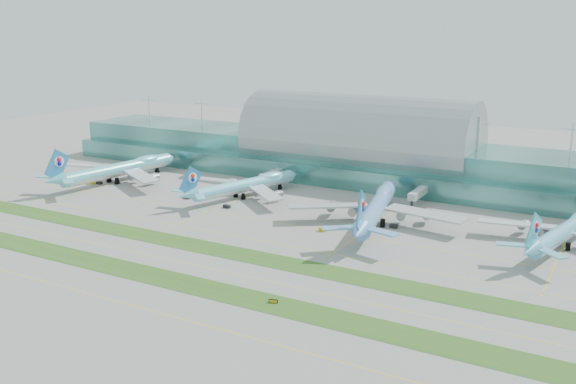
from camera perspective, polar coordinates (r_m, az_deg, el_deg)
The scene contains 19 objects.
ground at distance 226.77m, azimuth -6.85°, elevation -5.22°, with size 700.00×700.00×0.00m, color gray.
terminal at distance 332.11m, azimuth 6.26°, elevation 3.63°, with size 340.00×69.10×36.00m.
grass_strip_near at distance 206.36m, azimuth -11.46°, elevation -7.41°, with size 420.00×12.00×0.08m, color #2D591E.
grass_strip_far at distance 228.28m, azimuth -6.55°, elevation -5.06°, with size 420.00×12.00×0.08m, color #2D591E.
taxiline_a at distance 192.98m, azimuth -15.36°, elevation -9.24°, with size 420.00×0.35×0.01m, color yellow.
taxiline_b at distance 216.36m, azimuth -9.04°, elevation -6.27°, with size 420.00×0.35×0.01m, color yellow.
taxiline_c at distance 240.69m, azimuth -4.33°, elevation -3.98°, with size 420.00×0.35×0.01m, color yellow.
taxiline_d at distance 258.39m, azimuth -1.63°, elevation -2.65°, with size 420.00×0.35×0.01m, color yellow.
airliner_a at distance 335.35m, azimuth -14.74°, elevation 2.05°, with size 69.84×79.87×22.00m.
airliner_b at distance 295.47m, azimuth -3.76°, elevation 0.68°, with size 58.17×67.46×19.02m.
airliner_c at distance 257.27m, azimuth 7.91°, elevation -1.26°, with size 70.24×80.88×22.46m.
airliner_d at distance 248.88m, azimuth 23.44°, elevation -3.11°, with size 60.11×69.23×19.23m.
gse_a at distance 335.40m, azimuth -17.09°, elevation 0.85°, with size 3.99×2.04×1.82m, color yellow.
gse_b at distance 334.27m, azimuth -16.45°, elevation 0.81°, with size 3.77×1.95×1.30m, color black.
gse_c at distance 296.56m, azimuth -8.97°, elevation -0.43°, with size 3.77×1.85×1.51m, color black.
gse_d at distance 278.94m, azimuth -5.47°, elevation -1.28°, with size 3.21×1.67×1.38m, color black.
gse_e at distance 246.55m, azimuth 3.08°, elevation -3.33°, with size 2.80×1.54×1.50m, color #D69E0C.
gse_f at distance 253.34m, azimuth 9.38°, elevation -3.03°, with size 2.89×1.69×1.44m, color black.
taxiway_sign_east at distance 184.16m, azimuth -1.33°, elevation -9.68°, with size 2.67×1.00×1.14m.
Camera 1 is at (127.35, -171.74, 75.58)m, focal length 40.00 mm.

